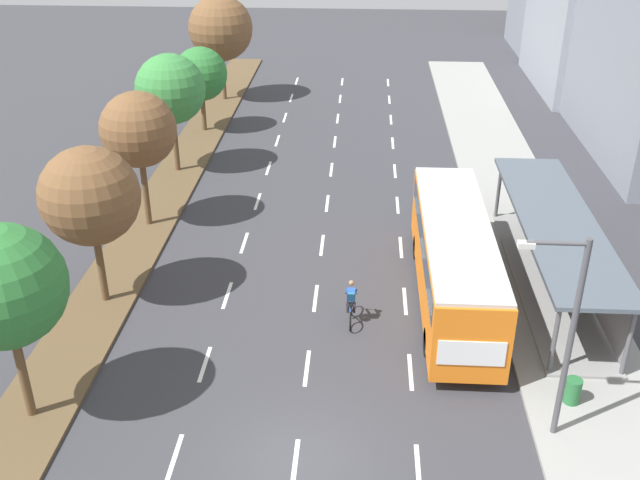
{
  "coord_description": "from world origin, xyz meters",
  "views": [
    {
      "loc": [
        1.66,
        -15.62,
        15.44
      ],
      "look_at": [
        0.02,
        11.43,
        1.2
      ],
      "focal_mm": 41.3,
      "sensor_mm": 36.0,
      "label": 1
    }
  ],
  "objects_px": {
    "median_tree_second": "(90,196)",
    "trash_bin": "(573,391)",
    "median_tree_third": "(138,130)",
    "streetlight": "(566,327)",
    "median_tree_nearest": "(3,287)",
    "median_tree_fifth": "(201,74)",
    "bus_shelter": "(560,245)",
    "median_tree_farthest": "(221,28)",
    "median_tree_fourth": "(170,89)",
    "cyclist": "(351,304)",
    "bus": "(454,255)"
  },
  "relations": [
    {
      "from": "median_tree_farthest",
      "to": "trash_bin",
      "type": "height_order",
      "value": "median_tree_farthest"
    },
    {
      "from": "median_tree_second",
      "to": "streetlight",
      "type": "xyz_separation_m",
      "value": [
        15.54,
        -6.52,
        -0.6
      ]
    },
    {
      "from": "bus_shelter",
      "to": "median_tree_fourth",
      "type": "bearing_deg",
      "value": 148.37
    },
    {
      "from": "median_tree_farthest",
      "to": "bus_shelter",
      "type": "bearing_deg",
      "value": -53.98
    },
    {
      "from": "median_tree_fifth",
      "to": "trash_bin",
      "type": "xyz_separation_m",
      "value": [
        16.69,
        -24.99,
        -3.06
      ]
    },
    {
      "from": "cyclist",
      "to": "median_tree_third",
      "type": "distance_m",
      "value": 12.77
    },
    {
      "from": "bus_shelter",
      "to": "streetlight",
      "type": "bearing_deg",
      "value": -103.58
    },
    {
      "from": "cyclist",
      "to": "median_tree_fourth",
      "type": "relative_size",
      "value": 0.29
    },
    {
      "from": "bus",
      "to": "cyclist",
      "type": "relative_size",
      "value": 6.2
    },
    {
      "from": "median_tree_fourth",
      "to": "median_tree_farthest",
      "type": "xyz_separation_m",
      "value": [
        0.25,
        13.26,
        0.4
      ]
    },
    {
      "from": "bus",
      "to": "median_tree_third",
      "type": "xyz_separation_m",
      "value": [
        -13.45,
        5.81,
        2.62
      ]
    },
    {
      "from": "median_tree_second",
      "to": "median_tree_fifth",
      "type": "bearing_deg",
      "value": 90.34
    },
    {
      "from": "median_tree_nearest",
      "to": "trash_bin",
      "type": "distance_m",
      "value": 17.32
    },
    {
      "from": "median_tree_fifth",
      "to": "trash_bin",
      "type": "relative_size",
      "value": 6.05
    },
    {
      "from": "median_tree_nearest",
      "to": "median_tree_second",
      "type": "relative_size",
      "value": 1.03
    },
    {
      "from": "median_tree_third",
      "to": "trash_bin",
      "type": "xyz_separation_m",
      "value": [
        16.65,
        -11.73,
        -4.12
      ]
    },
    {
      "from": "trash_bin",
      "to": "median_tree_second",
      "type": "bearing_deg",
      "value": 162.9
    },
    {
      "from": "bus_shelter",
      "to": "bus",
      "type": "distance_m",
      "value": 4.51
    },
    {
      "from": "bus_shelter",
      "to": "cyclist",
      "type": "bearing_deg",
      "value": -159.48
    },
    {
      "from": "median_tree_fourth",
      "to": "streetlight",
      "type": "bearing_deg",
      "value": -51.36
    },
    {
      "from": "median_tree_fifth",
      "to": "bus_shelter",
      "type": "bearing_deg",
      "value": -44.83
    },
    {
      "from": "bus_shelter",
      "to": "median_tree_third",
      "type": "height_order",
      "value": "median_tree_third"
    },
    {
      "from": "streetlight",
      "to": "trash_bin",
      "type": "bearing_deg",
      "value": 53.98
    },
    {
      "from": "bus_shelter",
      "to": "streetlight",
      "type": "xyz_separation_m",
      "value": [
        -2.11,
        -8.74,
        2.02
      ]
    },
    {
      "from": "bus",
      "to": "median_tree_farthest",
      "type": "relative_size",
      "value": 1.6
    },
    {
      "from": "median_tree_third",
      "to": "median_tree_nearest",
      "type": "bearing_deg",
      "value": -90.45
    },
    {
      "from": "streetlight",
      "to": "bus_shelter",
      "type": "bearing_deg",
      "value": 76.42
    },
    {
      "from": "bus_shelter",
      "to": "streetlight",
      "type": "relative_size",
      "value": 1.95
    },
    {
      "from": "median_tree_nearest",
      "to": "median_tree_fifth",
      "type": "height_order",
      "value": "median_tree_nearest"
    },
    {
      "from": "median_tree_fourth",
      "to": "median_tree_nearest",
      "type": "bearing_deg",
      "value": -89.76
    },
    {
      "from": "median_tree_fourth",
      "to": "trash_bin",
      "type": "bearing_deg",
      "value": -47.47
    },
    {
      "from": "median_tree_fourth",
      "to": "bus_shelter",
      "type": "bearing_deg",
      "value": -31.63
    },
    {
      "from": "median_tree_nearest",
      "to": "median_tree_third",
      "type": "bearing_deg",
      "value": 89.55
    },
    {
      "from": "median_tree_fourth",
      "to": "cyclist",
      "type": "bearing_deg",
      "value": -55.15
    },
    {
      "from": "median_tree_second",
      "to": "streetlight",
      "type": "distance_m",
      "value": 16.86
    },
    {
      "from": "median_tree_fourth",
      "to": "streetlight",
      "type": "xyz_separation_m",
      "value": [
        15.81,
        -19.78,
        -0.71
      ]
    },
    {
      "from": "median_tree_second",
      "to": "trash_bin",
      "type": "bearing_deg",
      "value": -17.1
    },
    {
      "from": "median_tree_fourth",
      "to": "median_tree_fifth",
      "type": "xyz_separation_m",
      "value": [
        0.15,
        6.63,
        -0.97
      ]
    },
    {
      "from": "bus",
      "to": "median_tree_fifth",
      "type": "relative_size",
      "value": 2.19
    },
    {
      "from": "median_tree_nearest",
      "to": "cyclist",
      "type": "bearing_deg",
      "value": 30.91
    },
    {
      "from": "median_tree_fifth",
      "to": "streetlight",
      "type": "relative_size",
      "value": 0.79
    },
    {
      "from": "bus_shelter",
      "to": "median_tree_nearest",
      "type": "relative_size",
      "value": 1.99
    },
    {
      "from": "median_tree_fifth",
      "to": "median_tree_farthest",
      "type": "distance_m",
      "value": 6.77
    },
    {
      "from": "median_tree_third",
      "to": "median_tree_farthest",
      "type": "bearing_deg",
      "value": 89.82
    },
    {
      "from": "median_tree_farthest",
      "to": "streetlight",
      "type": "height_order",
      "value": "median_tree_farthest"
    },
    {
      "from": "cyclist",
      "to": "median_tree_fourth",
      "type": "distance_m",
      "value": 17.57
    },
    {
      "from": "median_tree_third",
      "to": "median_tree_fourth",
      "type": "xyz_separation_m",
      "value": [
        -0.19,
        6.63,
        -0.09
      ]
    },
    {
      "from": "bus_shelter",
      "to": "median_tree_nearest",
      "type": "height_order",
      "value": "median_tree_nearest"
    },
    {
      "from": "median_tree_second",
      "to": "median_tree_third",
      "type": "xyz_separation_m",
      "value": [
        -0.08,
        6.63,
        0.2
      ]
    },
    {
      "from": "cyclist",
      "to": "median_tree_nearest",
      "type": "xyz_separation_m",
      "value": [
        -9.72,
        -5.82,
        3.9
      ]
    }
  ]
}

